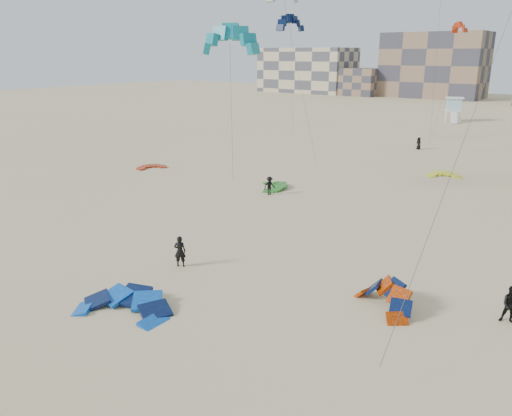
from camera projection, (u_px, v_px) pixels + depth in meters
The scene contains 17 objects.
ground at pixel (136, 293), 26.67m from camera, with size 320.00×320.00×0.00m, color beige.
kite_ground_blue at pixel (123, 311), 24.82m from camera, with size 4.95×5.05×1.30m, color blue, non-canonical shape.
kite_ground_orange at pixel (384, 308), 25.16m from camera, with size 3.47×2.81×2.16m, color #FF4302, non-canonical shape.
kite_ground_red at pixel (152, 168), 55.82m from camera, with size 2.98×3.15×0.41m, color red, non-canonical shape.
kite_ground_green at pixel (273, 187), 47.71m from camera, with size 3.70×3.89×0.75m, color #308223, non-canonical shape.
kite_ground_yellow at pixel (444, 177), 51.95m from camera, with size 3.24×3.36×0.75m, color yellow, non-canonical shape.
kitesurfer_main at pixel (180, 251), 29.79m from camera, with size 0.70×0.46×1.93m, color black.
kitesurfer_b at pixel (511, 305), 23.48m from camera, with size 0.91×0.71×1.87m, color black.
kitesurfer_c at pixel (269, 186), 45.05m from camera, with size 1.09×0.62×1.68m, color black.
kitesurfer_e at pixel (419, 143), 66.47m from camera, with size 0.79×0.51×1.62m, color black.
kite_fly_teal_a at pixel (230, 43), 40.32m from camera, with size 6.01×6.02×13.73m.
kite_fly_navy at pixel (291, 25), 65.19m from camera, with size 4.94×4.96×16.22m.
kite_fly_red at pixel (459, 29), 72.87m from camera, with size 4.02×10.69×15.84m.
lifeguard_tower_far at pixel (453, 109), 93.66m from camera, with size 4.02×6.55×4.43m.
condo_west_a at pixel (307, 70), 163.84m from camera, with size 30.00×15.00×14.00m, color beige.
condo_west_b at pixel (434, 65), 143.10m from camera, with size 28.00×14.00×18.00m, color #886A52.
condo_fill_left at pixel (360, 82), 151.62m from camera, with size 12.00×10.00×8.00m, color #886A52.
Camera 1 is at (19.74, -15.28, 12.27)m, focal length 35.00 mm.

